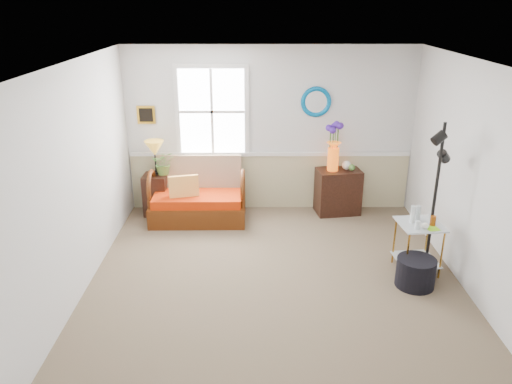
{
  "coord_description": "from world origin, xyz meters",
  "views": [
    {
      "loc": [
        -0.24,
        -5.14,
        3.21
      ],
      "look_at": [
        -0.23,
        0.16,
        1.16
      ],
      "focal_mm": 35.0,
      "sensor_mm": 36.0,
      "label": 1
    }
  ],
  "objects_px": {
    "loveseat": "(198,191)",
    "side_table": "(417,247)",
    "ottoman": "(416,272)",
    "lamp_stand": "(156,194)",
    "cabinet": "(338,191)",
    "floor_lamp": "(434,201)"
  },
  "relations": [
    {
      "from": "loveseat",
      "to": "side_table",
      "type": "distance_m",
      "value": 3.31
    },
    {
      "from": "loveseat",
      "to": "side_table",
      "type": "relative_size",
      "value": 2.22
    },
    {
      "from": "ottoman",
      "to": "lamp_stand",
      "type": "bearing_deg",
      "value": 147.92
    },
    {
      "from": "loveseat",
      "to": "lamp_stand",
      "type": "distance_m",
      "value": 0.74
    },
    {
      "from": "cabinet",
      "to": "ottoman",
      "type": "bearing_deg",
      "value": -83.63
    },
    {
      "from": "loveseat",
      "to": "floor_lamp",
      "type": "bearing_deg",
      "value": -28.22
    },
    {
      "from": "loveseat",
      "to": "cabinet",
      "type": "xyz_separation_m",
      "value": [
        2.2,
        0.27,
        -0.11
      ]
    },
    {
      "from": "cabinet",
      "to": "ottoman",
      "type": "height_order",
      "value": "cabinet"
    },
    {
      "from": "lamp_stand",
      "to": "ottoman",
      "type": "relative_size",
      "value": 1.41
    },
    {
      "from": "lamp_stand",
      "to": "side_table",
      "type": "relative_size",
      "value": 1.0
    },
    {
      "from": "side_table",
      "to": "loveseat",
      "type": "bearing_deg",
      "value": 151.47
    },
    {
      "from": "lamp_stand",
      "to": "floor_lamp",
      "type": "xyz_separation_m",
      "value": [
        3.72,
        -1.84,
        0.63
      ]
    },
    {
      "from": "cabinet",
      "to": "ottoman",
      "type": "distance_m",
      "value": 2.3
    },
    {
      "from": "side_table",
      "to": "floor_lamp",
      "type": "height_order",
      "value": "floor_lamp"
    },
    {
      "from": "loveseat",
      "to": "side_table",
      "type": "height_order",
      "value": "loveseat"
    },
    {
      "from": "lamp_stand",
      "to": "loveseat",
      "type": "bearing_deg",
      "value": -18.99
    },
    {
      "from": "side_table",
      "to": "floor_lamp",
      "type": "xyz_separation_m",
      "value": [
        0.12,
        -0.02,
        0.63
      ]
    },
    {
      "from": "cabinet",
      "to": "floor_lamp",
      "type": "height_order",
      "value": "floor_lamp"
    },
    {
      "from": "cabinet",
      "to": "side_table",
      "type": "xyz_separation_m",
      "value": [
        0.71,
        -1.85,
        -0.04
      ]
    },
    {
      "from": "cabinet",
      "to": "ottoman",
      "type": "relative_size",
      "value": 1.56
    },
    {
      "from": "loveseat",
      "to": "ottoman",
      "type": "height_order",
      "value": "loveseat"
    },
    {
      "from": "floor_lamp",
      "to": "ottoman",
      "type": "xyz_separation_m",
      "value": [
        -0.24,
        -0.34,
        -0.78
      ]
    }
  ]
}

